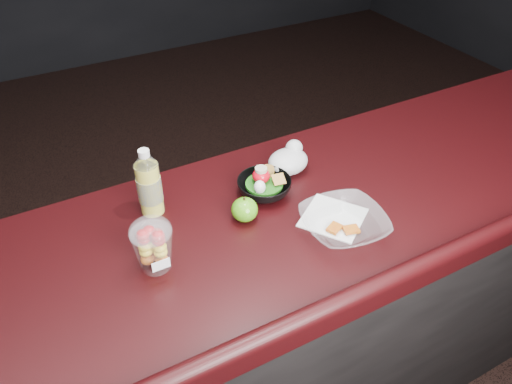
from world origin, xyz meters
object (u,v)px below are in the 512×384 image
green_apple (245,210)px  takeout_bowl (344,224)px  fruit_cup (153,244)px  lemonade_bottle (149,187)px  snack_bowl (264,186)px

green_apple → takeout_bowl: green_apple is taller
fruit_cup → takeout_bowl: 0.51m
lemonade_bottle → green_apple: size_ratio=2.68×
lemonade_bottle → snack_bowl: size_ratio=1.04×
takeout_bowl → lemonade_bottle: bearing=142.5°
lemonade_bottle → takeout_bowl: (0.43, -0.33, -0.06)m
fruit_cup → green_apple: (0.28, 0.05, -0.04)m
fruit_cup → green_apple: bearing=11.0°
lemonade_bottle → takeout_bowl: size_ratio=0.82×
lemonade_bottle → snack_bowl: (0.32, -0.08, -0.06)m
lemonade_bottle → fruit_cup: 0.22m
fruit_cup → takeout_bowl: size_ratio=0.59×
fruit_cup → green_apple: 0.29m
fruit_cup → snack_bowl: bearing=18.7°
snack_bowl → green_apple: bearing=-143.9°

